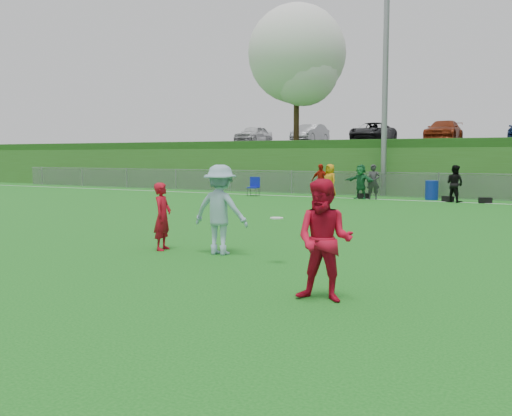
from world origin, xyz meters
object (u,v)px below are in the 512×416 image
Objects in this scene: player_red_center at (324,240)px; player_red_left at (163,216)px; frisbee at (277,218)px; recycling_bin at (432,190)px; player_blue at (220,210)px.

player_red_left is at bearing 148.15° from player_red_center.
player_red_left is 0.85× the size of player_red_center.
player_red_center reaches higher than player_red_left.
player_red_center is 6.92× the size of frisbee.
player_red_center reaches higher than recycling_bin.
player_blue is at bearing -92.87° from recycling_bin.
player_red_center is at bearing 138.92° from player_blue.
player_red_left is 5.88× the size of frisbee.
player_blue is at bearing -97.78° from player_red_left.
player_red_center is 1.95× the size of recycling_bin.
player_red_left is at bearing -97.42° from recycling_bin.
player_red_center is 4.34m from player_blue.
recycling_bin is (2.33, 17.86, -0.30)m from player_red_left.
player_red_left is at bearing 2.50° from player_blue.
player_red_center reaches higher than frisbee.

